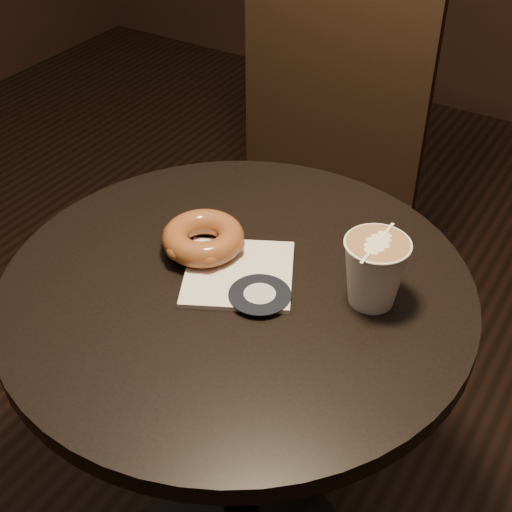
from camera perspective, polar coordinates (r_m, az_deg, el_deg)
name	(u,v)px	position (r m, az deg, el deg)	size (l,w,h in m)	color
cafe_table	(239,375)	(1.19, -1.40, -9.49)	(0.70, 0.70, 0.75)	black
chair	(317,165)	(1.63, 4.94, 7.27)	(0.47, 0.47, 1.07)	black
pastry_bag	(239,273)	(1.06, -1.39, -1.41)	(0.16, 0.16, 0.01)	white
doughnut	(203,238)	(1.09, -4.24, 1.47)	(0.13, 0.13, 0.04)	brown
latte_cup	(374,272)	(1.00, 9.44, -1.28)	(0.09, 0.09, 0.10)	white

